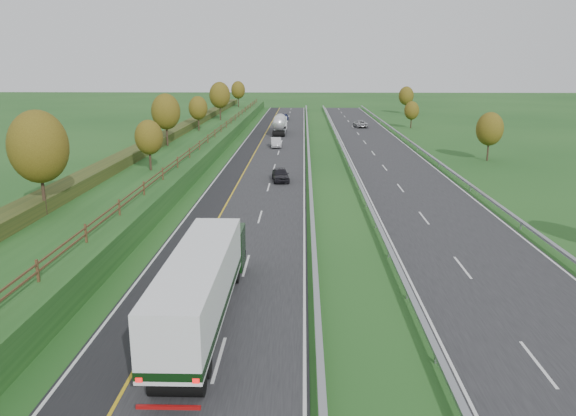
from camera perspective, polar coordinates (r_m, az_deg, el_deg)
name	(u,v)px	position (r m, az deg, el deg)	size (l,w,h in m)	color
ground	(329,174)	(67.63, 4.15, 3.50)	(400.00, 400.00, 0.00)	#1B4719
near_carriageway	(265,166)	(72.64, -2.35, 4.30)	(10.50, 200.00, 0.04)	black
far_carriageway	(393,166)	(73.40, 10.65, 4.17)	(10.50, 200.00, 0.04)	black
hard_shoulder	(236,166)	(72.99, -5.30, 4.30)	(3.00, 200.00, 0.04)	black
lane_markings	(315,166)	(72.37, 2.72, 4.28)	(26.75, 200.00, 0.01)	silver
embankment_left	(165,158)	(74.50, -12.42, 4.99)	(12.00, 200.00, 2.00)	#1B4719
hedge_left	(149,146)	(74.78, -13.98, 6.14)	(2.20, 180.00, 1.10)	#283716
fence_left	(198,145)	(72.89, -9.12, 6.32)	(0.12, 189.06, 1.20)	#422B19
median_barrier_near	(309,162)	(72.38, 2.17, 4.74)	(0.32, 200.00, 0.71)	#92949A
median_barrier_far	(349,162)	(72.61, 6.21, 4.70)	(0.32, 200.00, 0.71)	#92949A
outer_barrier_far	(439,162)	(74.43, 15.09, 4.53)	(0.32, 200.00, 0.71)	#92949A
trees_left	(158,119)	(70.50, -13.03, 8.85)	(6.64, 164.30, 7.66)	#2D2116
trees_far	(444,114)	(103.94, 15.61, 9.19)	(8.45, 118.60, 7.12)	#2D2116
box_lorry	(203,282)	(28.21, -8.63, -7.43)	(2.58, 16.28, 4.06)	black
road_tanker	(280,124)	(106.86, -0.84, 8.55)	(2.40, 11.22, 3.46)	silver
car_dark_near	(280,174)	(62.80, -0.77, 3.42)	(1.77, 4.39, 1.50)	black
car_silver_mid	(276,142)	(89.14, -1.24, 6.69)	(1.58, 4.52, 1.49)	#B4B5BA
car_small_far	(285,117)	(133.33, -0.35, 9.22)	(1.87, 4.59, 1.33)	#171D49
car_oncoming	(360,124)	(118.65, 7.36, 8.48)	(2.37, 5.13, 1.43)	#A4A4A8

